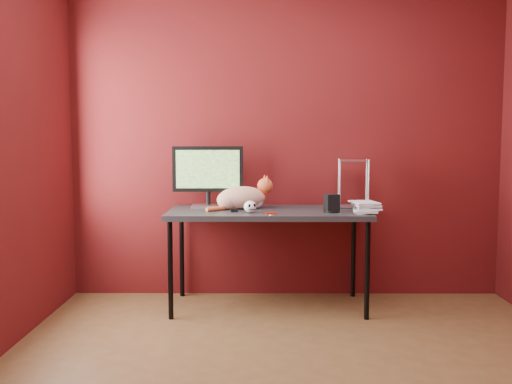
{
  "coord_description": "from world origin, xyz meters",
  "views": [
    {
      "loc": [
        -0.22,
        -2.91,
        1.29
      ],
      "look_at": [
        -0.24,
        1.15,
        0.91
      ],
      "focal_mm": 40.0,
      "sensor_mm": 36.0,
      "label": 1
    }
  ],
  "objects_px": {
    "cat": "(242,197)",
    "book_stack": "(356,149)",
    "desk": "(268,217)",
    "monitor": "(208,173)",
    "skull_mug": "(250,207)",
    "speaker": "(332,204)"
  },
  "relations": [
    {
      "from": "cat",
      "to": "book_stack",
      "type": "height_order",
      "value": "book_stack"
    },
    {
      "from": "cat",
      "to": "skull_mug",
      "type": "xyz_separation_m",
      "value": [
        0.06,
        -0.24,
        -0.04
      ]
    },
    {
      "from": "cat",
      "to": "book_stack",
      "type": "distance_m",
      "value": 0.93
    },
    {
      "from": "desk",
      "to": "book_stack",
      "type": "relative_size",
      "value": 1.62
    },
    {
      "from": "cat",
      "to": "book_stack",
      "type": "xyz_separation_m",
      "value": [
        0.83,
        -0.21,
        0.37
      ]
    },
    {
      "from": "desk",
      "to": "speaker",
      "type": "xyz_separation_m",
      "value": [
        0.46,
        -0.14,
        0.11
      ]
    },
    {
      "from": "desk",
      "to": "monitor",
      "type": "relative_size",
      "value": 2.71
    },
    {
      "from": "desk",
      "to": "book_stack",
      "type": "bearing_deg",
      "value": -12.51
    },
    {
      "from": "monitor",
      "to": "cat",
      "type": "distance_m",
      "value": 0.34
    },
    {
      "from": "desk",
      "to": "cat",
      "type": "bearing_deg",
      "value": 161.11
    },
    {
      "from": "cat",
      "to": "book_stack",
      "type": "bearing_deg",
      "value": -31.04
    },
    {
      "from": "monitor",
      "to": "skull_mug",
      "type": "bearing_deg",
      "value": -46.94
    },
    {
      "from": "desk",
      "to": "skull_mug",
      "type": "xyz_separation_m",
      "value": [
        -0.13,
        -0.17,
        0.1
      ]
    },
    {
      "from": "cat",
      "to": "skull_mug",
      "type": "height_order",
      "value": "cat"
    },
    {
      "from": "cat",
      "to": "skull_mug",
      "type": "relative_size",
      "value": 5.15
    },
    {
      "from": "skull_mug",
      "to": "speaker",
      "type": "xyz_separation_m",
      "value": [
        0.6,
        0.03,
        0.02
      ]
    },
    {
      "from": "speaker",
      "to": "book_stack",
      "type": "bearing_deg",
      "value": -16.31
    },
    {
      "from": "monitor",
      "to": "speaker",
      "type": "relative_size",
      "value": 4.15
    },
    {
      "from": "speaker",
      "to": "monitor",
      "type": "bearing_deg",
      "value": 145.7
    },
    {
      "from": "monitor",
      "to": "book_stack",
      "type": "xyz_separation_m",
      "value": [
        1.1,
        -0.31,
        0.2
      ]
    },
    {
      "from": "skull_mug",
      "to": "book_stack",
      "type": "distance_m",
      "value": 0.87
    },
    {
      "from": "desk",
      "to": "cat",
      "type": "xyz_separation_m",
      "value": [
        -0.2,
        0.07,
        0.14
      ]
    }
  ]
}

